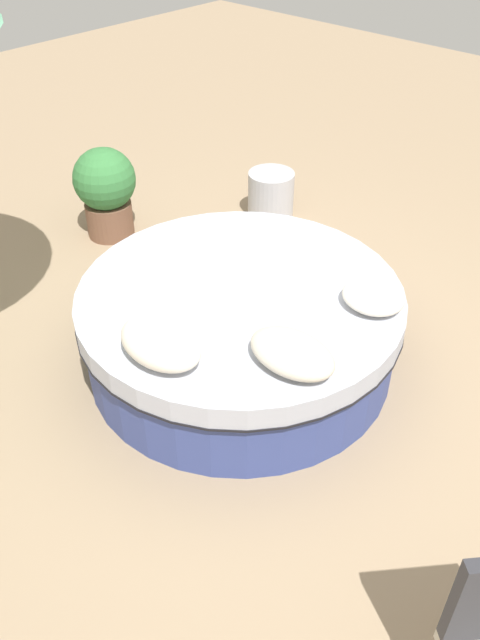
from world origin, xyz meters
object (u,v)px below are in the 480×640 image
object	(u,v)px
throw_pillow_0	(161,343)
round_bed	(240,326)
throw_pillow_1	(292,353)
throw_pillow_2	(373,296)
planter	(106,189)
side_table	(271,195)

from	to	relation	value
throw_pillow_0	round_bed	bearing A→B (deg)	-81.70
throw_pillow_0	throw_pillow_1	size ratio (longest dim) A/B	1.02
throw_pillow_0	throw_pillow_2	bearing A→B (deg)	-116.15
round_bed	throw_pillow_0	xyz separation A→B (m)	(-0.11, 0.78, 0.40)
planter	throw_pillow_1	bearing A→B (deg)	163.82
planter	throw_pillow_2	bearing A→B (deg)	179.45
throw_pillow_1	planter	bearing A→B (deg)	-16.18
throw_pillow_0	throw_pillow_2	world-z (taller)	throw_pillow_0
round_bed	throw_pillow_1	distance (m)	0.85
throw_pillow_1	side_table	world-z (taller)	throw_pillow_1
planter	side_table	bearing A→B (deg)	-124.39
throw_pillow_2	planter	distance (m)	2.79
throw_pillow_2	planter	size ratio (longest dim) A/B	0.49
side_table	planter	bearing A→B (deg)	55.61
throw_pillow_2	planter	xyz separation A→B (m)	(2.78, -0.03, -0.22)
throw_pillow_0	planter	size ratio (longest dim) A/B	0.67
throw_pillow_0	planter	bearing A→B (deg)	-30.07
throw_pillow_0	throw_pillow_1	distance (m)	0.74
throw_pillow_2	side_table	distance (m)	2.35
planter	side_table	size ratio (longest dim) A/B	1.84
throw_pillow_1	side_table	size ratio (longest dim) A/B	1.21
throw_pillow_2	round_bed	bearing A→B (deg)	32.21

